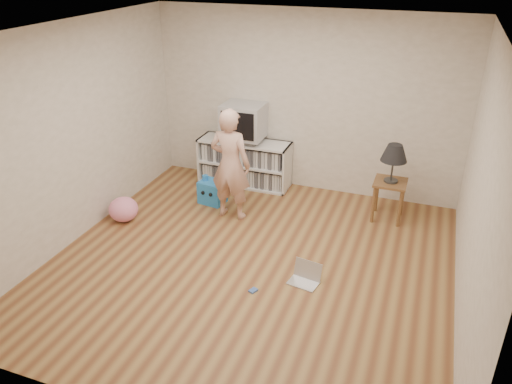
{
  "coord_description": "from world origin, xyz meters",
  "views": [
    {
      "loc": [
        1.73,
        -4.51,
        3.33
      ],
      "look_at": [
        -0.07,
        0.4,
        0.74
      ],
      "focal_mm": 35.0,
      "sensor_mm": 36.0,
      "label": 1
    }
  ],
  "objects_px": {
    "crt_tv": "(244,121)",
    "person": "(230,165)",
    "media_unit": "(245,162)",
    "table_lamp": "(394,154)",
    "laptop": "(306,276)",
    "plush_pink": "(123,209)",
    "side_table": "(389,191)",
    "dvd_deck": "(244,139)",
    "plush_blue": "(212,192)"
  },
  "relations": [
    {
      "from": "media_unit",
      "to": "crt_tv",
      "type": "distance_m",
      "value": 0.67
    },
    {
      "from": "table_lamp",
      "to": "media_unit",
      "type": "bearing_deg",
      "value": 170.07
    },
    {
      "from": "table_lamp",
      "to": "plush_blue",
      "type": "xyz_separation_m",
      "value": [
        -2.4,
        -0.39,
        -0.77
      ]
    },
    {
      "from": "table_lamp",
      "to": "plush_pink",
      "type": "bearing_deg",
      "value": -159.0
    },
    {
      "from": "person",
      "to": "plush_pink",
      "type": "distance_m",
      "value": 1.56
    },
    {
      "from": "media_unit",
      "to": "dvd_deck",
      "type": "height_order",
      "value": "dvd_deck"
    },
    {
      "from": "person",
      "to": "dvd_deck",
      "type": "bearing_deg",
      "value": -76.95
    },
    {
      "from": "plush_pink",
      "to": "table_lamp",
      "type": "bearing_deg",
      "value": 21.0
    },
    {
      "from": "crt_tv",
      "to": "plush_blue",
      "type": "distance_m",
      "value": 1.15
    },
    {
      "from": "plush_pink",
      "to": "plush_blue",
      "type": "bearing_deg",
      "value": 44.43
    },
    {
      "from": "table_lamp",
      "to": "person",
      "type": "distance_m",
      "value": 2.11
    },
    {
      "from": "media_unit",
      "to": "laptop",
      "type": "bearing_deg",
      "value": -54.07
    },
    {
      "from": "media_unit",
      "to": "dvd_deck",
      "type": "relative_size",
      "value": 3.11
    },
    {
      "from": "side_table",
      "to": "plush_pink",
      "type": "relative_size",
      "value": 1.42
    },
    {
      "from": "side_table",
      "to": "laptop",
      "type": "distance_m",
      "value": 1.9
    },
    {
      "from": "plush_pink",
      "to": "side_table",
      "type": "bearing_deg",
      "value": 21.0
    },
    {
      "from": "plush_pink",
      "to": "dvd_deck",
      "type": "bearing_deg",
      "value": 56.13
    },
    {
      "from": "media_unit",
      "to": "plush_pink",
      "type": "height_order",
      "value": "media_unit"
    },
    {
      "from": "plush_blue",
      "to": "person",
      "type": "bearing_deg",
      "value": -25.28
    },
    {
      "from": "laptop",
      "to": "plush_pink",
      "type": "xyz_separation_m",
      "value": [
        -2.64,
        0.48,
        0.1
      ]
    },
    {
      "from": "dvd_deck",
      "to": "person",
      "type": "distance_m",
      "value": 1.05
    },
    {
      "from": "crt_tv",
      "to": "laptop",
      "type": "relative_size",
      "value": 1.68
    },
    {
      "from": "crt_tv",
      "to": "side_table",
      "type": "relative_size",
      "value": 1.09
    },
    {
      "from": "person",
      "to": "plush_blue",
      "type": "relative_size",
      "value": 3.78
    },
    {
      "from": "media_unit",
      "to": "table_lamp",
      "type": "height_order",
      "value": "table_lamp"
    },
    {
      "from": "media_unit",
      "to": "plush_pink",
      "type": "xyz_separation_m",
      "value": [
        -1.1,
        -1.65,
        -0.19
      ]
    },
    {
      "from": "media_unit",
      "to": "laptop",
      "type": "xyz_separation_m",
      "value": [
        1.55,
        -2.13,
        -0.29
      ]
    },
    {
      "from": "table_lamp",
      "to": "person",
      "type": "bearing_deg",
      "value": -161.79
    },
    {
      "from": "dvd_deck",
      "to": "plush_pink",
      "type": "relative_size",
      "value": 1.17
    },
    {
      "from": "table_lamp",
      "to": "laptop",
      "type": "bearing_deg",
      "value": -110.64
    },
    {
      "from": "side_table",
      "to": "crt_tv",
      "type": "bearing_deg",
      "value": 170.55
    },
    {
      "from": "side_table",
      "to": "plush_blue",
      "type": "bearing_deg",
      "value": -170.85
    },
    {
      "from": "person",
      "to": "laptop",
      "type": "relative_size",
      "value": 4.26
    },
    {
      "from": "dvd_deck",
      "to": "side_table",
      "type": "relative_size",
      "value": 0.82
    },
    {
      "from": "plush_blue",
      "to": "dvd_deck",
      "type": "bearing_deg",
      "value": 83.39
    },
    {
      "from": "dvd_deck",
      "to": "crt_tv",
      "type": "height_order",
      "value": "crt_tv"
    },
    {
      "from": "table_lamp",
      "to": "plush_blue",
      "type": "distance_m",
      "value": 2.55
    },
    {
      "from": "person",
      "to": "laptop",
      "type": "distance_m",
      "value": 1.86
    },
    {
      "from": "crt_tv",
      "to": "table_lamp",
      "type": "xyz_separation_m",
      "value": [
        2.2,
        -0.37,
        -0.08
      ]
    },
    {
      "from": "crt_tv",
      "to": "person",
      "type": "height_order",
      "value": "person"
    },
    {
      "from": "person",
      "to": "plush_pink",
      "type": "height_order",
      "value": "person"
    },
    {
      "from": "dvd_deck",
      "to": "laptop",
      "type": "bearing_deg",
      "value": -53.87
    },
    {
      "from": "side_table",
      "to": "person",
      "type": "bearing_deg",
      "value": -161.79
    },
    {
      "from": "crt_tv",
      "to": "plush_pink",
      "type": "distance_m",
      "value": 2.15
    },
    {
      "from": "person",
      "to": "table_lamp",
      "type": "bearing_deg",
      "value": -160.11
    },
    {
      "from": "table_lamp",
      "to": "plush_pink",
      "type": "xyz_separation_m",
      "value": [
        -3.3,
        -1.27,
        -0.78
      ]
    },
    {
      "from": "laptop",
      "to": "plush_blue",
      "type": "relative_size",
      "value": 0.89
    },
    {
      "from": "media_unit",
      "to": "plush_blue",
      "type": "bearing_deg",
      "value": -104.57
    },
    {
      "from": "table_lamp",
      "to": "plush_pink",
      "type": "height_order",
      "value": "table_lamp"
    },
    {
      "from": "media_unit",
      "to": "person",
      "type": "bearing_deg",
      "value": -78.79
    }
  ]
}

